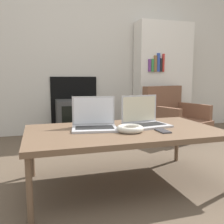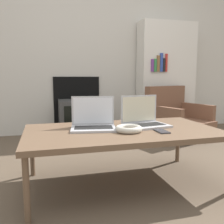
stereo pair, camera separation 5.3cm
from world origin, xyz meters
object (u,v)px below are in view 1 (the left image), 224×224
(headphones, at_px, (130,129))
(tv, at_px, (77,118))
(laptop_left, at_px, (94,122))
(laptop_right, at_px, (144,119))
(armchair, at_px, (172,113))
(phone, at_px, (163,131))

(headphones, distance_m, tv, 1.73)
(laptop_left, xyz_separation_m, laptop_right, (0.40, -0.00, 0.00))
(laptop_right, height_order, armchair, armchair)
(headphones, distance_m, armchair, 1.74)
(armchair, bearing_deg, headphones, -149.55)
(armchair, bearing_deg, tv, 142.50)
(tv, bearing_deg, phone, -79.34)
(laptop_left, height_order, phone, laptop_left)
(phone, bearing_deg, headphones, 163.38)
(phone, height_order, armchair, armchair)
(phone, distance_m, tv, 1.83)
(laptop_left, relative_size, laptop_right, 1.00)
(headphones, xyz_separation_m, phone, (0.22, -0.07, -0.02))
(headphones, bearing_deg, laptop_right, 43.56)
(laptop_right, relative_size, phone, 2.70)
(laptop_right, height_order, phone, laptop_right)
(phone, bearing_deg, laptop_left, 151.12)
(laptop_right, height_order, headphones, laptop_right)
(laptop_left, height_order, laptop_right, same)
(laptop_left, bearing_deg, armchair, 50.35)
(tv, bearing_deg, headphones, -86.18)
(laptop_left, bearing_deg, phone, -19.78)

